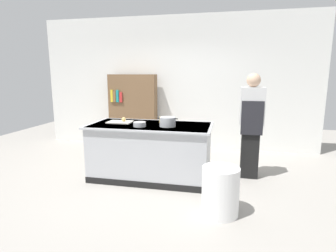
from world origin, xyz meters
TOP-DOWN VIEW (x-y plane):
  - ground_plane at (0.00, 0.00)m, footprint 10.00×10.00m
  - back_wall at (0.00, 2.10)m, footprint 6.40×0.12m
  - counter_island at (0.00, -0.00)m, footprint 1.98×0.98m
  - cutting_board at (-0.55, 0.07)m, footprint 0.40×0.28m
  - onion at (-0.49, 0.08)m, footprint 0.07×0.07m
  - stock_pot at (0.31, -0.09)m, footprint 0.32×0.25m
  - mixing_bowl at (-0.11, -0.20)m, footprint 0.20×0.20m
  - juice_cup at (0.13, 0.22)m, footprint 0.07×0.07m
  - trash_bin at (1.17, -0.99)m, footprint 0.45×0.45m
  - person_chef at (1.60, 0.38)m, footprint 0.38×0.25m
  - bookshelf at (-0.94, 1.80)m, footprint 1.10×0.31m

SIDE VIEW (x-z plane):
  - ground_plane at x=0.00m, z-range 0.00..0.00m
  - trash_bin at x=1.17m, z-range 0.00..0.60m
  - counter_island at x=0.00m, z-range 0.02..0.92m
  - bookshelf at x=-0.94m, z-range 0.00..1.70m
  - cutting_board at x=-0.55m, z-range 0.90..0.92m
  - person_chef at x=1.60m, z-range 0.05..1.77m
  - mixing_bowl at x=-0.11m, z-range 0.90..0.97m
  - juice_cup at x=0.13m, z-range 0.90..1.00m
  - onion at x=-0.49m, z-range 0.92..0.99m
  - stock_pot at x=0.31m, z-range 0.90..1.05m
  - back_wall at x=0.00m, z-range 0.00..3.00m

